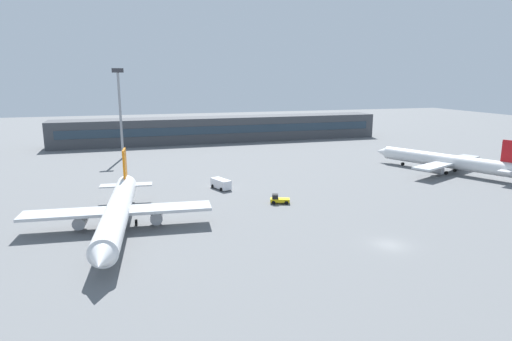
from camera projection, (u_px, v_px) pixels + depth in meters
ground_plane at (287, 181)px, 98.58m from camera, size 400.00×400.00×0.00m
terminal_building at (222, 129)px, 160.61m from camera, size 118.89×12.13×9.00m
airplane_near at (118, 212)px, 66.05m from camera, size 28.75×41.10×10.15m
airplane_mid at (443, 161)px, 107.79m from camera, size 26.14×36.27×9.53m
baggage_tug_yellow at (279, 199)px, 81.12m from camera, size 3.89×2.74×1.75m
service_van_white at (221, 184)px, 91.81m from camera, size 3.68×5.57×2.08m
floodlight_tower_west at (120, 107)px, 124.70m from camera, size 3.20×0.80×25.67m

